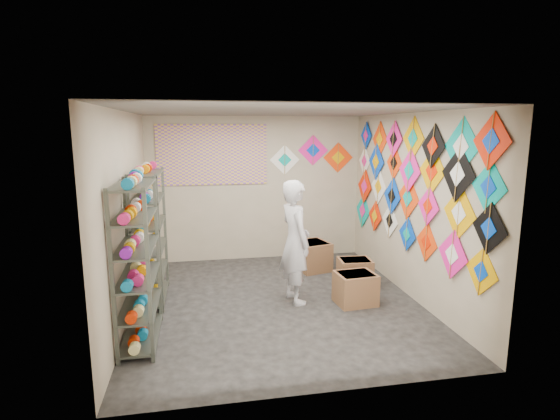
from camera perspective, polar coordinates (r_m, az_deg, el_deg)
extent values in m
plane|color=black|center=(6.46, -0.39, -11.93)|extent=(4.50, 4.50, 0.00)
plane|color=#B7A78C|center=(8.27, -3.16, 2.78)|extent=(4.00, 0.00, 4.00)
plane|color=#B7A78C|center=(3.94, 5.39, -6.10)|extent=(4.00, 0.00, 4.00)
plane|color=#B7A78C|center=(6.06, -19.38, -0.72)|extent=(0.00, 4.50, 4.50)
plane|color=#B7A78C|center=(6.71, 16.65, 0.50)|extent=(0.00, 4.50, 4.50)
plane|color=#6D665C|center=(5.97, -0.43, 12.75)|extent=(4.50, 4.50, 0.00)
cube|color=#4C5147|center=(5.30, -18.12, -6.68)|extent=(0.40, 1.10, 1.90)
cube|color=#4C5147|center=(6.55, -16.68, -3.33)|extent=(0.40, 1.10, 1.90)
cylinder|color=#E01F6C|center=(4.82, -18.92, -7.28)|extent=(0.12, 0.10, 0.12)
cylinder|color=#FF9500|center=(5.00, -18.61, -6.61)|extent=(0.12, 0.10, 0.12)
cylinder|color=#E39D05|center=(5.18, -18.32, -5.99)|extent=(0.12, 0.10, 0.12)
cylinder|color=white|center=(5.37, -18.05, -5.41)|extent=(0.12, 0.10, 0.12)
cylinder|color=red|center=(5.55, -17.80, -4.87)|extent=(0.12, 0.10, 0.12)
cylinder|color=#7B13A4|center=(5.73, -17.57, -4.36)|extent=(0.12, 0.10, 0.12)
cylinder|color=#EBDF88|center=(6.06, -17.19, -3.54)|extent=(0.12, 0.10, 0.12)
cylinder|color=#0D74A4|center=(6.25, -16.99, -3.11)|extent=(0.12, 0.10, 0.12)
cylinder|color=#E01F6C|center=(6.43, -16.81, -2.71)|extent=(0.12, 0.10, 0.12)
cylinder|color=#FF9500|center=(6.62, -16.64, -2.33)|extent=(0.12, 0.10, 0.12)
cylinder|color=#E39D05|center=(6.80, -16.47, -1.97)|extent=(0.12, 0.10, 0.12)
cylinder|color=white|center=(6.99, -16.32, -1.64)|extent=(0.12, 0.10, 0.12)
cube|color=#EEA600|center=(5.36, 24.83, -7.31)|extent=(0.03, 0.56, 0.56)
cube|color=#F81A94|center=(5.77, 21.59, -5.43)|extent=(0.02, 0.63, 0.63)
cube|color=#FF3D08|center=(6.32, 18.59, -4.02)|extent=(0.02, 0.55, 0.55)
cube|color=#0441CD|center=(6.78, 16.26, -3.08)|extent=(0.02, 0.52, 0.52)
cube|color=white|center=(7.34, 14.16, -1.35)|extent=(0.02, 0.58, 0.58)
cube|color=#F42000|center=(7.85, 12.29, -0.77)|extent=(0.03, 0.55, 0.55)
cube|color=#00A69A|center=(8.43, 10.77, -0.04)|extent=(0.04, 0.66, 0.66)
cube|color=black|center=(5.15, 25.67, -2.20)|extent=(0.02, 0.58, 0.58)
cube|color=#EEA600|center=(5.62, 22.37, -0.38)|extent=(0.01, 0.66, 0.66)
cube|color=#F81A94|center=(6.20, 18.78, 0.48)|extent=(0.02, 0.54, 0.54)
cube|color=#FF3D08|center=(6.74, 16.38, 1.55)|extent=(0.03, 0.66, 0.66)
cube|color=#0441CD|center=(7.19, 14.43, 1.78)|extent=(0.03, 0.60, 0.60)
cube|color=white|center=(7.72, 12.74, 3.00)|extent=(0.02, 0.61, 0.61)
cube|color=#F42000|center=(8.27, 10.98, 3.06)|extent=(0.03, 0.64, 0.64)
cube|color=#00A69A|center=(5.16, 25.63, 2.74)|extent=(0.02, 0.59, 0.59)
cube|color=black|center=(5.60, 22.22, 4.37)|extent=(0.03, 0.69, 0.69)
cube|color=#EEA600|center=(6.14, 19.24, 4.85)|extent=(0.03, 0.65, 0.65)
cube|color=#F81A94|center=(6.65, 16.55, 4.96)|extent=(0.03, 0.65, 0.65)
cube|color=#FF3D08|center=(7.16, 14.68, 5.98)|extent=(0.02, 0.54, 0.54)
cube|color=#0441CD|center=(7.77, 12.44, 6.18)|extent=(0.01, 0.63, 0.63)
cube|color=white|center=(8.31, 10.99, 6.31)|extent=(0.01, 0.54, 0.54)
cube|color=#F42000|center=(5.11, 25.90, 8.11)|extent=(0.04, 0.62, 0.62)
cube|color=#00A69A|center=(5.59, 22.61, 7.67)|extent=(0.03, 0.71, 0.71)
cube|color=black|center=(6.09, 19.37, 7.89)|extent=(0.04, 0.58, 0.58)
cube|color=#EEA600|center=(6.61, 17.00, 8.95)|extent=(0.02, 0.63, 0.63)
cube|color=#F81A94|center=(7.14, 14.65, 8.96)|extent=(0.02, 0.58, 0.58)
cube|color=#FF3D08|center=(7.68, 12.92, 8.99)|extent=(0.01, 0.61, 0.61)
cube|color=#0441CD|center=(8.21, 11.18, 9.52)|extent=(0.01, 0.51, 0.51)
cube|color=white|center=(8.29, 0.61, 6.57)|extent=(0.57, 0.02, 0.57)
cube|color=#F81A94|center=(8.40, 4.33, 7.78)|extent=(0.59, 0.02, 0.59)
cube|color=#FF3D08|center=(8.55, 7.59, 6.80)|extent=(0.58, 0.02, 0.58)
cube|color=#814BA4|center=(8.12, -8.83, 7.14)|extent=(2.00, 0.01, 1.10)
imported|color=silver|center=(6.24, 1.98, -4.16)|extent=(0.81, 0.68, 1.77)
cube|color=brown|center=(6.43, 9.82, -10.06)|extent=(0.58, 0.50, 0.45)
cube|color=brown|center=(7.17, 9.74, -7.99)|extent=(0.54, 0.46, 0.42)
cube|color=brown|center=(7.80, 4.22, -5.99)|extent=(0.66, 0.69, 0.50)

